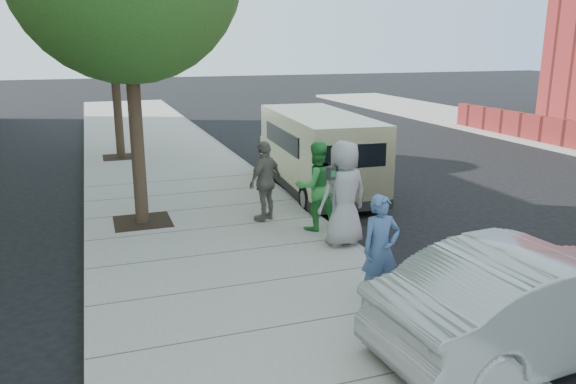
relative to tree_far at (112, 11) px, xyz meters
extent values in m
plane|color=black|center=(2.25, -10.00, -4.88)|extent=(120.00, 120.00, 0.00)
cube|color=gray|center=(1.25, -10.00, -4.81)|extent=(5.00, 60.00, 0.15)
cube|color=gray|center=(3.69, -10.00, -4.81)|extent=(0.12, 60.00, 0.16)
cube|color=black|center=(-0.05, -7.60, -4.73)|extent=(1.20, 1.20, 0.01)
cylinder|color=#38281E|center=(-0.05, -7.60, -2.75)|extent=(0.28, 0.28, 3.96)
cube|color=black|center=(-0.05, 0.00, -4.73)|extent=(1.20, 1.20, 0.01)
cylinder|color=#38281E|center=(-0.05, 0.00, -2.97)|extent=(0.28, 0.28, 3.52)
sphere|color=#27531B|center=(-0.05, 0.00, -0.17)|extent=(3.80, 3.80, 3.80)
sphere|color=#27531B|center=(0.55, -0.40, 0.33)|extent=(2.85, 2.85, 2.85)
sphere|color=#27531B|center=(-0.55, 0.50, 0.13)|extent=(2.66, 2.66, 2.66)
cylinder|color=gray|center=(3.22, -10.40, -4.11)|extent=(0.06, 0.06, 1.24)
cube|color=gray|center=(3.22, -10.40, -3.44)|extent=(0.25, 0.14, 0.09)
cube|color=#2D2D30|center=(3.13, -10.43, -3.29)|extent=(0.16, 0.15, 0.24)
cube|color=#2D2D30|center=(3.31, -10.37, -3.29)|extent=(0.16, 0.15, 0.24)
cube|color=beige|center=(4.70, -6.04, -3.73)|extent=(2.29, 5.31, 1.91)
cube|color=beige|center=(4.90, -3.22, -4.20)|extent=(1.80, 0.65, 0.82)
cube|color=black|center=(4.51, -8.64, -3.40)|extent=(1.44, 0.12, 0.53)
cylinder|color=black|center=(3.98, -4.28, -4.52)|extent=(0.30, 0.75, 0.73)
cylinder|color=black|center=(5.66, -4.40, -4.52)|extent=(0.30, 0.75, 0.73)
cylinder|color=black|center=(3.72, -7.79, -4.52)|extent=(0.30, 0.75, 0.73)
cylinder|color=black|center=(5.41, -7.91, -4.52)|extent=(0.30, 0.75, 0.73)
imported|color=#A1A5A8|center=(4.25, -14.49, -4.14)|extent=(4.61, 1.92, 1.48)
imported|color=#456294|center=(2.92, -12.74, -3.92)|extent=(0.60, 0.40, 1.64)
imported|color=green|center=(3.31, -9.28, -3.82)|extent=(0.94, 0.76, 1.83)
imported|color=#9A9B9D|center=(3.45, -10.32, -3.73)|extent=(1.06, 0.77, 2.01)
imported|color=slate|center=(2.51, -8.36, -3.86)|extent=(1.08, 0.95, 1.75)
camera|label=1|loc=(-0.92, -19.57, -1.00)|focal=35.00mm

